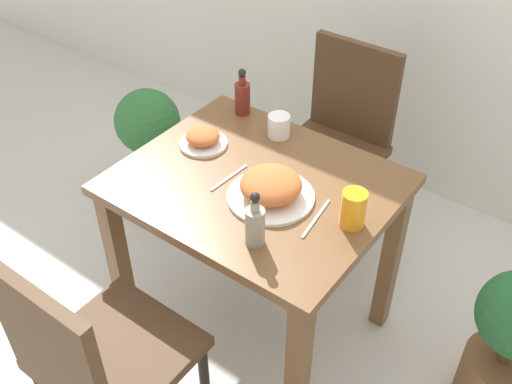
{
  "coord_description": "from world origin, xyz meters",
  "views": [
    {
      "loc": [
        0.94,
        -1.26,
        1.99
      ],
      "look_at": [
        0.0,
        0.0,
        0.7
      ],
      "focal_mm": 42.0,
      "sensor_mm": 36.0,
      "label": 1
    }
  ],
  "objects_px": {
    "potted_plant_right": "(510,342)",
    "drink_cup": "(279,126)",
    "food_plate": "(271,187)",
    "side_plate": "(203,138)",
    "chair_far": "(338,135)",
    "sauce_bottle": "(242,97)",
    "juice_glass": "(353,209)",
    "condiment_bottle": "(255,224)",
    "chair_near": "(94,357)",
    "potted_plant_left": "(150,140)"
  },
  "relations": [
    {
      "from": "food_plate",
      "to": "sauce_bottle",
      "type": "xyz_separation_m",
      "value": [
        -0.39,
        0.36,
        0.03
      ]
    },
    {
      "from": "chair_far",
      "to": "condiment_bottle",
      "type": "bearing_deg",
      "value": -75.13
    },
    {
      "from": "chair_near",
      "to": "sauce_bottle",
      "type": "distance_m",
      "value": 1.09
    },
    {
      "from": "chair_near",
      "to": "drink_cup",
      "type": "relative_size",
      "value": 10.82
    },
    {
      "from": "side_plate",
      "to": "potted_plant_left",
      "type": "xyz_separation_m",
      "value": [
        -0.61,
        0.29,
        -0.42
      ]
    },
    {
      "from": "drink_cup",
      "to": "sauce_bottle",
      "type": "bearing_deg",
      "value": 167.12
    },
    {
      "from": "food_plate",
      "to": "potted_plant_left",
      "type": "xyz_separation_m",
      "value": [
        -0.98,
        0.39,
        -0.43
      ]
    },
    {
      "from": "food_plate",
      "to": "chair_near",
      "type": "bearing_deg",
      "value": -102.77
    },
    {
      "from": "sauce_bottle",
      "to": "condiment_bottle",
      "type": "relative_size",
      "value": 1.0
    },
    {
      "from": "potted_plant_left",
      "to": "potted_plant_right",
      "type": "relative_size",
      "value": 0.99
    },
    {
      "from": "juice_glass",
      "to": "sauce_bottle",
      "type": "relative_size",
      "value": 0.66
    },
    {
      "from": "side_plate",
      "to": "sauce_bottle",
      "type": "bearing_deg",
      "value": 94.25
    },
    {
      "from": "condiment_bottle",
      "to": "potted_plant_right",
      "type": "relative_size",
      "value": 0.3
    },
    {
      "from": "sauce_bottle",
      "to": "potted_plant_right",
      "type": "xyz_separation_m",
      "value": [
        1.19,
        -0.09,
        -0.48
      ]
    },
    {
      "from": "chair_near",
      "to": "condiment_bottle",
      "type": "height_order",
      "value": "condiment_bottle"
    },
    {
      "from": "condiment_bottle",
      "to": "potted_plant_left",
      "type": "xyz_separation_m",
      "value": [
        -1.06,
        0.58,
        -0.46
      ]
    },
    {
      "from": "side_plate",
      "to": "chair_far",
      "type": "bearing_deg",
      "value": 72.9
    },
    {
      "from": "potted_plant_left",
      "to": "potted_plant_right",
      "type": "bearing_deg",
      "value": -3.88
    },
    {
      "from": "sauce_bottle",
      "to": "potted_plant_left",
      "type": "relative_size",
      "value": 0.3
    },
    {
      "from": "chair_far",
      "to": "juice_glass",
      "type": "relative_size",
      "value": 7.4
    },
    {
      "from": "side_plate",
      "to": "sauce_bottle",
      "type": "distance_m",
      "value": 0.26
    },
    {
      "from": "condiment_bottle",
      "to": "juice_glass",
      "type": "bearing_deg",
      "value": 51.59
    },
    {
      "from": "juice_glass",
      "to": "condiment_bottle",
      "type": "xyz_separation_m",
      "value": [
        -0.19,
        -0.24,
        0.01
      ]
    },
    {
      "from": "condiment_bottle",
      "to": "potted_plant_right",
      "type": "distance_m",
      "value": 0.98
    },
    {
      "from": "juice_glass",
      "to": "potted_plant_left",
      "type": "relative_size",
      "value": 0.2
    },
    {
      "from": "juice_glass",
      "to": "potted_plant_left",
      "type": "bearing_deg",
      "value": 164.66
    },
    {
      "from": "drink_cup",
      "to": "juice_glass",
      "type": "xyz_separation_m",
      "value": [
        0.46,
        -0.27,
        0.02
      ]
    },
    {
      "from": "chair_near",
      "to": "potted_plant_right",
      "type": "height_order",
      "value": "chair_near"
    },
    {
      "from": "food_plate",
      "to": "drink_cup",
      "type": "distance_m",
      "value": 0.36
    },
    {
      "from": "chair_near",
      "to": "side_plate",
      "type": "xyz_separation_m",
      "value": [
        -0.22,
        0.76,
        0.26
      ]
    },
    {
      "from": "chair_near",
      "to": "potted_plant_left",
      "type": "bearing_deg",
      "value": -51.72
    },
    {
      "from": "food_plate",
      "to": "side_plate",
      "type": "bearing_deg",
      "value": 165.03
    },
    {
      "from": "food_plate",
      "to": "potted_plant_right",
      "type": "bearing_deg",
      "value": 18.53
    },
    {
      "from": "condiment_bottle",
      "to": "potted_plant_right",
      "type": "bearing_deg",
      "value": 32.89
    },
    {
      "from": "chair_near",
      "to": "juice_glass",
      "type": "relative_size",
      "value": 7.4
    },
    {
      "from": "chair_near",
      "to": "sauce_bottle",
      "type": "xyz_separation_m",
      "value": [
        -0.24,
        1.02,
        0.3
      ]
    },
    {
      "from": "chair_far",
      "to": "drink_cup",
      "type": "height_order",
      "value": "chair_far"
    },
    {
      "from": "food_plate",
      "to": "potted_plant_left",
      "type": "bearing_deg",
      "value": 158.43
    },
    {
      "from": "potted_plant_left",
      "to": "condiment_bottle",
      "type": "bearing_deg",
      "value": -28.73
    },
    {
      "from": "chair_far",
      "to": "juice_glass",
      "type": "height_order",
      "value": "chair_far"
    },
    {
      "from": "sauce_bottle",
      "to": "condiment_bottle",
      "type": "height_order",
      "value": "same"
    },
    {
      "from": "side_plate",
      "to": "drink_cup",
      "type": "relative_size",
      "value": 2.07
    },
    {
      "from": "sauce_bottle",
      "to": "side_plate",
      "type": "bearing_deg",
      "value": -85.75
    },
    {
      "from": "sauce_bottle",
      "to": "potted_plant_right",
      "type": "height_order",
      "value": "sauce_bottle"
    },
    {
      "from": "potted_plant_right",
      "to": "drink_cup",
      "type": "bearing_deg",
      "value": 177.49
    },
    {
      "from": "chair_far",
      "to": "potted_plant_right",
      "type": "height_order",
      "value": "chair_far"
    },
    {
      "from": "chair_far",
      "to": "drink_cup",
      "type": "relative_size",
      "value": 10.82
    },
    {
      "from": "side_plate",
      "to": "potted_plant_right",
      "type": "distance_m",
      "value": 1.26
    },
    {
      "from": "chair_near",
      "to": "condiment_bottle",
      "type": "bearing_deg",
      "value": -116.39
    },
    {
      "from": "food_plate",
      "to": "side_plate",
      "type": "height_order",
      "value": "food_plate"
    }
  ]
}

